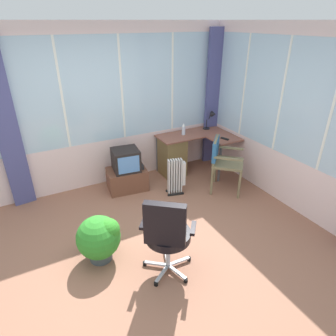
{
  "coord_description": "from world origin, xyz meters",
  "views": [
    {
      "loc": [
        -1.11,
        -2.56,
        2.59
      ],
      "look_at": [
        0.55,
        0.56,
        0.8
      ],
      "focal_mm": 31.24,
      "sensor_mm": 36.0,
      "label": 1
    }
  ],
  "objects_px": {
    "tv_remote": "(225,139)",
    "tv_on_stand": "(127,172)",
    "spray_bottle": "(184,129)",
    "office_chair": "(167,232)",
    "desk_lamp": "(212,117)",
    "wooden_armchair": "(221,157)",
    "desk": "(176,154)",
    "space_heater": "(177,176)",
    "potted_plant": "(100,237)"
  },
  "relations": [
    {
      "from": "desk_lamp",
      "to": "desk",
      "type": "bearing_deg",
      "value": -176.06
    },
    {
      "from": "wooden_armchair",
      "to": "tv_on_stand",
      "type": "xyz_separation_m",
      "value": [
        -1.38,
        0.73,
        -0.28
      ]
    },
    {
      "from": "tv_on_stand",
      "to": "space_heater",
      "type": "height_order",
      "value": "tv_on_stand"
    },
    {
      "from": "spray_bottle",
      "to": "potted_plant",
      "type": "bearing_deg",
      "value": -142.7
    },
    {
      "from": "tv_on_stand",
      "to": "desk_lamp",
      "type": "bearing_deg",
      "value": 5.46
    },
    {
      "from": "tv_remote",
      "to": "potted_plant",
      "type": "height_order",
      "value": "tv_remote"
    },
    {
      "from": "wooden_armchair",
      "to": "spray_bottle",
      "type": "bearing_deg",
      "value": 102.44
    },
    {
      "from": "tv_remote",
      "to": "spray_bottle",
      "type": "relative_size",
      "value": 0.69
    },
    {
      "from": "wooden_armchair",
      "to": "office_chair",
      "type": "height_order",
      "value": "office_chair"
    },
    {
      "from": "spray_bottle",
      "to": "office_chair",
      "type": "distance_m",
      "value": 2.61
    },
    {
      "from": "tv_remote",
      "to": "desk",
      "type": "bearing_deg",
      "value": 125.86
    },
    {
      "from": "desk",
      "to": "wooden_armchair",
      "type": "xyz_separation_m",
      "value": [
        0.37,
        -0.85,
        0.2
      ]
    },
    {
      "from": "tv_on_stand",
      "to": "potted_plant",
      "type": "distance_m",
      "value": 1.65
    },
    {
      "from": "spray_bottle",
      "to": "potted_plant",
      "type": "relative_size",
      "value": 0.37
    },
    {
      "from": "desk",
      "to": "office_chair",
      "type": "bearing_deg",
      "value": -121.67
    },
    {
      "from": "desk_lamp",
      "to": "spray_bottle",
      "type": "height_order",
      "value": "desk_lamp"
    },
    {
      "from": "desk_lamp",
      "to": "spray_bottle",
      "type": "relative_size",
      "value": 1.65
    },
    {
      "from": "tv_remote",
      "to": "office_chair",
      "type": "height_order",
      "value": "office_chair"
    },
    {
      "from": "office_chair",
      "to": "potted_plant",
      "type": "distance_m",
      "value": 0.86
    },
    {
      "from": "tv_on_stand",
      "to": "potted_plant",
      "type": "bearing_deg",
      "value": -121.72
    },
    {
      "from": "tv_remote",
      "to": "space_heater",
      "type": "distance_m",
      "value": 1.12
    },
    {
      "from": "office_chair",
      "to": "tv_on_stand",
      "type": "height_order",
      "value": "office_chair"
    },
    {
      "from": "tv_remote",
      "to": "wooden_armchair",
      "type": "relative_size",
      "value": 0.17
    },
    {
      "from": "space_heater",
      "to": "potted_plant",
      "type": "xyz_separation_m",
      "value": [
        -1.54,
        -0.9,
        0.01
      ]
    },
    {
      "from": "spray_bottle",
      "to": "tv_on_stand",
      "type": "relative_size",
      "value": 0.3
    },
    {
      "from": "spray_bottle",
      "to": "wooden_armchair",
      "type": "relative_size",
      "value": 0.24
    },
    {
      "from": "spray_bottle",
      "to": "office_chair",
      "type": "height_order",
      "value": "office_chair"
    },
    {
      "from": "tv_remote",
      "to": "tv_on_stand",
      "type": "height_order",
      "value": "tv_remote"
    },
    {
      "from": "desk",
      "to": "spray_bottle",
      "type": "distance_m",
      "value": 0.47
    },
    {
      "from": "office_chair",
      "to": "wooden_armchair",
      "type": "bearing_deg",
      "value": 36.91
    },
    {
      "from": "desk_lamp",
      "to": "space_heater",
      "type": "distance_m",
      "value": 1.47
    },
    {
      "from": "tv_remote",
      "to": "desk_lamp",
      "type": "bearing_deg",
      "value": 61.18
    },
    {
      "from": "tv_remote",
      "to": "wooden_armchair",
      "type": "bearing_deg",
      "value": -150.93
    },
    {
      "from": "tv_remote",
      "to": "tv_on_stand",
      "type": "distance_m",
      "value": 1.79
    },
    {
      "from": "tv_on_stand",
      "to": "potted_plant",
      "type": "relative_size",
      "value": 1.25
    },
    {
      "from": "desk_lamp",
      "to": "tv_on_stand",
      "type": "relative_size",
      "value": 0.49
    },
    {
      "from": "space_heater",
      "to": "potted_plant",
      "type": "distance_m",
      "value": 1.78
    },
    {
      "from": "spray_bottle",
      "to": "office_chair",
      "type": "relative_size",
      "value": 0.21
    },
    {
      "from": "tv_on_stand",
      "to": "potted_plant",
      "type": "height_order",
      "value": "tv_on_stand"
    },
    {
      "from": "tv_on_stand",
      "to": "space_heater",
      "type": "xyz_separation_m",
      "value": [
        0.67,
        -0.51,
        -0.01
      ]
    },
    {
      "from": "desk_lamp",
      "to": "tv_remote",
      "type": "bearing_deg",
      "value": -100.74
    },
    {
      "from": "desk",
      "to": "office_chair",
      "type": "distance_m",
      "value": 2.48
    },
    {
      "from": "office_chair",
      "to": "space_heater",
      "type": "height_order",
      "value": "office_chair"
    },
    {
      "from": "desk_lamp",
      "to": "space_heater",
      "type": "xyz_separation_m",
      "value": [
        -1.14,
        -0.68,
        -0.64
      ]
    },
    {
      "from": "tv_remote",
      "to": "tv_on_stand",
      "type": "bearing_deg",
      "value": 149.14
    },
    {
      "from": "wooden_armchair",
      "to": "desk",
      "type": "bearing_deg",
      "value": 113.41
    },
    {
      "from": "desk_lamp",
      "to": "wooden_armchair",
      "type": "distance_m",
      "value": 1.06
    },
    {
      "from": "desk_lamp",
      "to": "tv_on_stand",
      "type": "height_order",
      "value": "desk_lamp"
    },
    {
      "from": "office_chair",
      "to": "tv_remote",
      "type": "bearing_deg",
      "value": 38.81
    },
    {
      "from": "spray_bottle",
      "to": "potted_plant",
      "type": "distance_m",
      "value": 2.63
    }
  ]
}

